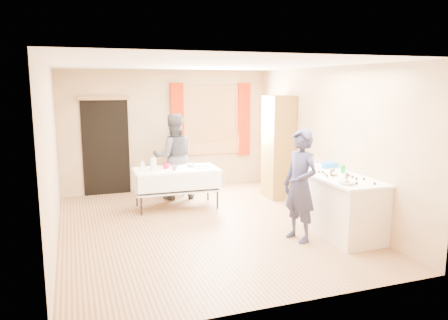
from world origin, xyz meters
name	(u,v)px	position (x,y,z in m)	size (l,w,h in m)	color
floor	(204,227)	(0.00, 0.00, -0.01)	(4.50, 5.50, 0.02)	#9E7047
ceiling	(202,64)	(0.00, 0.00, 2.61)	(4.50, 5.50, 0.02)	white
wall_back	(167,131)	(0.00, 2.76, 1.30)	(4.50, 0.02, 2.60)	tan
wall_front	(282,186)	(0.00, -2.76, 1.30)	(4.50, 0.02, 2.60)	tan
wall_left	(51,156)	(-2.26, 0.00, 1.30)	(0.02, 5.50, 2.60)	tan
wall_right	(326,142)	(2.26, 0.00, 1.30)	(0.02, 5.50, 2.60)	tan
window_frame	(211,120)	(1.00, 2.72, 1.50)	(1.32, 0.06, 1.52)	olive
window_pane	(211,120)	(1.00, 2.71, 1.50)	(1.20, 0.02, 1.40)	white
curtain_left	(177,121)	(0.22, 2.67, 1.50)	(0.28, 0.06, 1.65)	#A62003
curtain_right	(244,120)	(1.78, 2.67, 1.50)	(0.28, 0.06, 1.65)	#A62003
doorway	(106,147)	(-1.30, 2.73, 1.00)	(0.95, 0.04, 2.00)	black
door_lintel	(104,98)	(-1.30, 2.70, 2.02)	(1.05, 0.06, 0.08)	olive
cabinet	(278,147)	(1.99, 1.32, 1.04)	(0.50, 0.60, 2.08)	brown
counter	(338,205)	(1.89, -0.99, 0.45)	(0.77, 1.63, 0.91)	beige
party_table	(176,184)	(-0.16, 1.25, 0.45)	(1.59, 0.84, 0.75)	black
chair	(177,181)	(0.09, 2.26, 0.28)	(0.50, 0.50, 0.94)	black
girl	(300,186)	(1.17, -1.06, 0.83)	(0.54, 0.69, 1.66)	#1E1E3D
woman	(174,157)	(-0.05, 1.91, 0.86)	(0.89, 0.72, 1.73)	black
soda_can	(343,169)	(2.07, -0.80, 0.97)	(0.07, 0.07, 0.12)	#099E28
mixing_bowl	(347,183)	(1.66, -1.50, 0.94)	(0.28, 0.28, 0.05)	white
foam_block	(317,167)	(1.86, -0.37, 0.95)	(0.15, 0.10, 0.08)	white
blue_basket	(329,165)	(2.12, -0.32, 0.95)	(0.30, 0.20, 0.08)	blue
pitcher	(153,165)	(-0.59, 1.18, 0.86)	(0.11, 0.11, 0.22)	silver
cup_red	(166,166)	(-0.33, 1.30, 0.80)	(0.14, 0.14, 0.10)	#B40C34
cup_rainbow	(175,168)	(-0.22, 1.09, 0.80)	(0.12, 0.12, 0.10)	red
small_bowl	(192,165)	(0.17, 1.35, 0.78)	(0.21, 0.21, 0.06)	white
pastry_tray	(202,167)	(0.33, 1.15, 0.76)	(0.28, 0.20, 0.02)	white
bottle	(143,164)	(-0.75, 1.44, 0.83)	(0.08, 0.09, 0.16)	white
cake_balls	(340,176)	(1.85, -1.06, 0.93)	(0.47, 1.11, 0.04)	#3F2314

